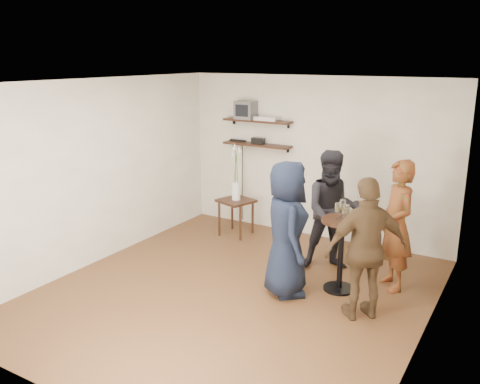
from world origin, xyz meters
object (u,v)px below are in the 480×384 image
at_px(person_plaid, 396,225).
at_px(person_dark, 333,211).
at_px(drinks_table, 341,245).
at_px(side_table, 236,205).
at_px(radio, 258,141).
at_px(person_brown, 366,249).
at_px(person_navy, 286,229).
at_px(crt_monitor, 246,110).
at_px(dvd_deck, 267,119).

relative_size(person_plaid, person_dark, 1.00).
bearing_deg(drinks_table, side_table, 153.50).
relative_size(radio, person_brown, 0.13).
height_order(radio, person_navy, person_navy).
xyz_separation_m(radio, person_brown, (2.55, -2.14, -0.70)).
bearing_deg(side_table, crt_monitor, 102.06).
distance_m(radio, side_table, 1.14).
bearing_deg(crt_monitor, person_plaid, -22.53).
distance_m(crt_monitor, person_brown, 3.71).
bearing_deg(drinks_table, person_plaid, 37.26).
relative_size(radio, person_dark, 0.13).
distance_m(side_table, person_brown, 3.14).
bearing_deg(dvd_deck, person_dark, -32.92).
distance_m(crt_monitor, drinks_table, 3.15).
xyz_separation_m(crt_monitor, person_brown, (2.78, -2.14, -1.20)).
bearing_deg(person_brown, radio, -81.88).
bearing_deg(person_navy, drinks_table, -90.00).
height_order(crt_monitor, person_navy, crt_monitor).
distance_m(crt_monitor, side_table, 1.60).
distance_m(crt_monitor, person_dark, 2.50).
height_order(crt_monitor, radio, crt_monitor).
relative_size(crt_monitor, dvd_deck, 0.80).
height_order(dvd_deck, side_table, dvd_deck).
xyz_separation_m(dvd_deck, side_table, (-0.29, -0.52, -1.39)).
bearing_deg(person_dark, dvd_deck, 116.86).
bearing_deg(crt_monitor, radio, 0.00).
xyz_separation_m(drinks_table, person_plaid, (0.56, 0.42, 0.23)).
xyz_separation_m(side_table, person_plaid, (2.76, -0.67, 0.33)).
distance_m(radio, person_navy, 2.64).
distance_m(dvd_deck, radio, 0.42).
xyz_separation_m(person_dark, person_navy, (-0.20, -1.03, 0.01)).
xyz_separation_m(side_table, person_brown, (2.67, -1.62, 0.31)).
xyz_separation_m(radio, drinks_table, (2.08, -1.61, -0.91)).
bearing_deg(radio, side_table, -103.00).
distance_m(radio, person_brown, 3.40).
height_order(drinks_table, person_brown, person_brown).
height_order(crt_monitor, person_plaid, crt_monitor).
relative_size(drinks_table, person_plaid, 0.56).
relative_size(dvd_deck, person_brown, 0.24).
bearing_deg(side_table, drinks_table, -26.50).
height_order(radio, person_dark, person_dark).
bearing_deg(person_dark, person_brown, -84.14).
xyz_separation_m(drinks_table, person_dark, (-0.35, 0.61, 0.23)).
bearing_deg(radio, crt_monitor, 180.00).
height_order(radio, drinks_table, radio).
distance_m(dvd_deck, side_table, 1.51).
xyz_separation_m(crt_monitor, person_navy, (1.76, -2.04, -1.17)).
bearing_deg(person_navy, crt_monitor, 3.20).
bearing_deg(person_brown, dvd_deck, -83.85).
bearing_deg(person_navy, side_table, 9.68).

